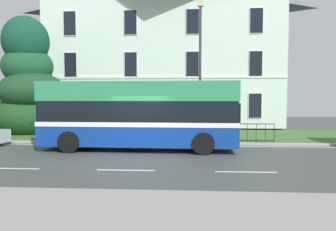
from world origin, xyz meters
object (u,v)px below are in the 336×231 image
georgian_townhouse (166,58)px  evergreen_tree (31,90)px  litter_bin (128,129)px  single_decker_bus (140,114)px  street_lamp_post (200,61)px

georgian_townhouse → evergreen_tree: 12.43m
georgian_townhouse → litter_bin: (-1.23, -11.92, -5.33)m
single_decker_bus → street_lamp_post: 4.88m
evergreen_tree → single_decker_bus: bearing=-34.5°
georgian_townhouse → single_decker_bus: size_ratio=2.10×
evergreen_tree → litter_bin: (7.14, -3.27, -2.21)m
georgian_townhouse → street_lamp_post: (2.66, -11.45, -1.64)m
evergreen_tree → street_lamp_post: size_ratio=1.06×
street_lamp_post → litter_bin: size_ratio=6.21×
evergreen_tree → street_lamp_post: 11.48m
georgian_townhouse → evergreen_tree: bearing=-134.1°
litter_bin → evergreen_tree: bearing=155.3°
single_decker_bus → evergreen_tree: bearing=146.7°
single_decker_bus → litter_bin: bearing=114.3°
georgian_townhouse → street_lamp_post: size_ratio=2.50×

